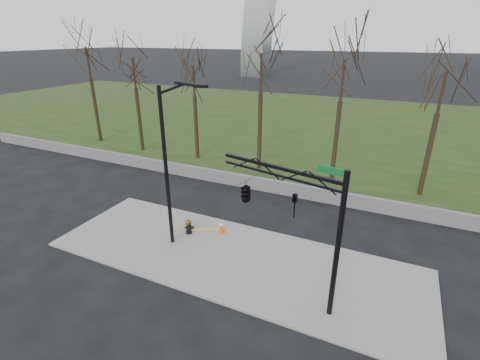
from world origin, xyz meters
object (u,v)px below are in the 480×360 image
at_px(traffic_cone, 221,227).
at_px(traffic_signal_mast, 262,196).
at_px(fire_hydrant, 189,227).
at_px(street_light, 169,158).

height_order(traffic_cone, traffic_signal_mast, traffic_signal_mast).
bearing_deg(fire_hydrant, street_light, -114.84).
xyz_separation_m(street_light, traffic_signal_mast, (4.99, -0.90, -0.55)).
xyz_separation_m(fire_hydrant, traffic_signal_mast, (4.89, -1.97, 3.66)).
xyz_separation_m(traffic_cone, traffic_signal_mast, (3.34, -2.76, 3.70)).
bearing_deg(traffic_cone, street_light, -131.57).
relative_size(fire_hydrant, traffic_cone, 1.23).
relative_size(traffic_cone, traffic_signal_mast, 0.12).
distance_m(fire_hydrant, street_light, 4.34).
bearing_deg(fire_hydrant, traffic_cone, 7.31).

